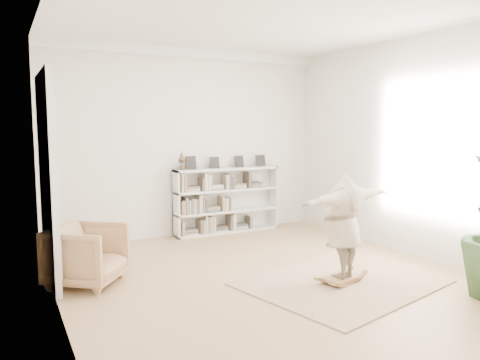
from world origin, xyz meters
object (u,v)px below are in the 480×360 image
Objects in this scene: bookshelf at (227,201)px; armchair at (87,255)px; rocker_board at (342,278)px; person at (343,223)px.

armchair is (-3.04, -1.98, -0.23)m from bookshelf.
bookshelf is at bearing -19.02° from armchair.
armchair reaches higher than rocker_board.
bookshelf is at bearing 77.27° from rocker_board.
armchair is 3.47m from rocker_board.
rocker_board is at bearing -89.36° from bookshelf.
person reaches higher than rocker_board.
armchair is 0.52× the size of person.
armchair is at bearing 139.83° from rocker_board.
bookshelf is 3.58m from rocker_board.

